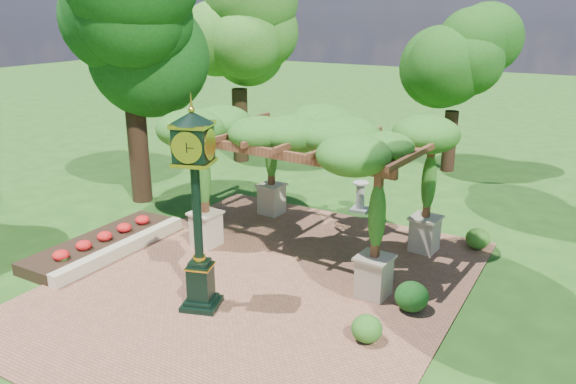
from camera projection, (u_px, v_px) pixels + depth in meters
The scene contains 13 objects.
ground at pixel (239, 300), 14.28m from camera, with size 120.00×120.00×0.00m, color #1E4714.
brick_plaza at pixel (260, 284), 15.10m from camera, with size 10.00×12.00×0.04m, color brown.
border_wall at pixel (122, 249), 16.82m from camera, with size 0.35×5.00×0.40m, color #C6B793.
flower_bed at pixel (101, 244), 17.26m from camera, with size 1.50×5.00×0.36m, color red.
pedestal_clock at pixel (196, 194), 13.02m from camera, with size 1.24×1.24×4.97m.
pergola at pixel (316, 140), 16.30m from camera, with size 6.97×4.69×4.19m.
sundial at pixel (360, 198), 20.44m from camera, with size 0.67×0.67×1.11m.
shrub_front at pixel (367, 329), 12.37m from camera, with size 0.69×0.69×0.62m, color #265919.
shrub_mid at pixel (412, 297), 13.63m from camera, with size 0.82×0.82×0.74m, color #154914.
shrub_back at pixel (478, 238), 17.19m from camera, with size 0.72×0.72×0.65m, color #31631C.
tree_west_near at pixel (128, 21), 19.69m from camera, with size 4.50×4.50×9.73m.
tree_west_far at pixel (238, 30), 25.54m from camera, with size 3.87×3.87×9.00m.
tree_north at pixel (457, 63), 24.26m from camera, with size 3.52×3.52×7.08m.
Camera 1 is at (7.46, -10.37, 7.07)m, focal length 35.00 mm.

